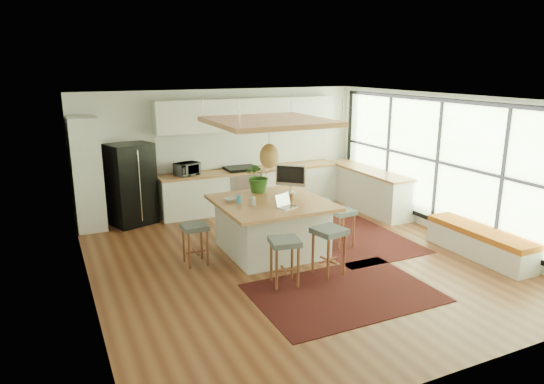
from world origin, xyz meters
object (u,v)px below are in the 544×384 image
island (271,226)px  microwave (187,168)px  stool_near_right (329,253)px  stool_left_side (195,244)px  laptop (287,201)px  stool_right_back (320,218)px  fridge (131,180)px  stool_near_left (285,263)px  island_plant (259,179)px  monitor (291,179)px  stool_right_front (341,227)px

island → microwave: microwave is taller
stool_near_right → microwave: bearing=106.4°
stool_left_side → laptop: bearing=-19.3°
stool_near_right → stool_right_back: bearing=63.6°
fridge → stool_left_side: (0.55, -2.61, -0.57)m
stool_near_left → island_plant: (0.46, 1.97, 0.82)m
stool_left_side → monitor: size_ratio=1.21×
island → laptop: size_ratio=5.59×
stool_right_front → microwave: 3.63m
stool_right_front → island_plant: size_ratio=1.10×
stool_near_right → monitor: monitor is taller
stool_near_left → monitor: (0.96, 1.67, 0.83)m
fridge → monitor: size_ratio=2.96×
island_plant → stool_right_front: bearing=-38.6°
island → stool_left_side: 1.38m
stool_near_left → microwave: 4.02m
stool_near_left → monitor: 2.10m
stool_near_left → island_plant: 2.18m
island → stool_near_right: bearing=-73.0°
island → stool_right_back: size_ratio=2.61×
stool_near_left → stool_near_right: size_ratio=0.95×
stool_left_side → stool_near_right: bearing=-36.4°
island_plant → monitor: bearing=-31.5°
stool_right_back → island_plant: 1.43m
stool_right_front → stool_right_back: size_ratio=0.98×
fridge → island_plant: bearing=-64.3°
stool_right_front → island_plant: island_plant is taller
stool_near_left → monitor: monitor is taller
stool_near_left → island_plant: bearing=76.7°
fridge → island_plant: fridge is taller
island → laptop: bearing=-82.4°
stool_right_back → stool_right_front: bearing=-83.2°
fridge → stool_right_back: size_ratio=2.38×
stool_near_left → island: bearing=73.0°
fridge → monitor: 3.39m
stool_right_back → microwave: size_ratio=1.44×
stool_left_side → island_plant: size_ratio=1.09×
stool_right_back → island_plant: (-1.12, 0.33, 0.82)m
laptop → island: bearing=78.4°
island → monitor: monitor is taller
stool_left_side → microwave: 2.77m
island → stool_near_left: island is taller
stool_right_front → stool_left_side: size_ratio=1.01×
fridge → island_plant: 2.82m
island_plant → island: bearing=-95.4°
laptop → microwave: bearing=85.5°
fridge → island: size_ratio=0.91×
stool_near_right → monitor: (0.16, 1.63, 0.83)m
stool_right_back → island: bearing=-164.7°
monitor → microwave: bearing=163.5°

